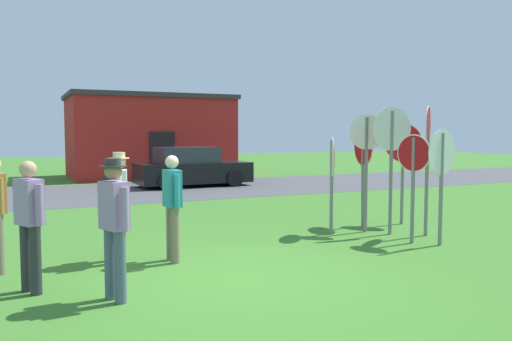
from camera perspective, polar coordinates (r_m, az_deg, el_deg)
name	(u,v)px	position (r m, az deg, el deg)	size (l,w,h in m)	color
ground_plane	(238,277)	(7.34, -2.01, -11.89)	(80.00, 80.00, 0.00)	#3D7528
street_asphalt	(109,193)	(18.03, -16.18, -2.42)	(60.00, 6.40, 0.01)	#4C4C51
building_background	(149,136)	(24.58, -11.88, 3.82)	(7.38, 4.79, 3.80)	#B2231E
parked_car_on_street	(192,168)	(19.59, -7.24, 0.24)	(4.36, 2.13, 1.51)	black
stop_sign_nearest	(332,168)	(10.27, 8.52, 0.25)	(0.39, 0.71, 1.96)	slate
stop_sign_leaning_left	(391,147)	(10.48, 14.96, 2.62)	(0.85, 0.15, 2.55)	slate
stop_sign_leaning_right	(363,158)	(11.25, 11.93, 1.41)	(0.19, 0.86, 2.18)	slate
stop_sign_low_front	(442,166)	(9.72, 20.11, 0.47)	(0.81, 0.19, 2.11)	slate
stop_sign_rear_left	(403,154)	(11.75, 16.17, 1.76)	(0.47, 0.78, 2.27)	slate
stop_sign_rear_right	(428,148)	(10.53, 18.72, 2.44)	(0.56, 0.49, 2.57)	slate
stop_sign_far_back	(413,170)	(9.74, 17.24, 0.07)	(0.19, 0.68, 2.02)	slate
stop_sign_center_cluster	(366,152)	(10.62, 12.30, 2.01)	(0.46, 0.57, 2.42)	slate
person_near_signs	(114,221)	(6.36, -15.63, -5.46)	(0.34, 0.54, 1.74)	#4C5670
person_holding_notes	(172,202)	(8.11, -9.38, -3.53)	(0.23, 0.57, 1.69)	#7A6B56
person_in_teal	(118,198)	(8.29, -15.19, -3.04)	(0.42, 0.56, 1.74)	#4C5670
person_on_left	(30,219)	(7.04, -24.09, -5.01)	(0.37, 0.51, 1.69)	#2D2D33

